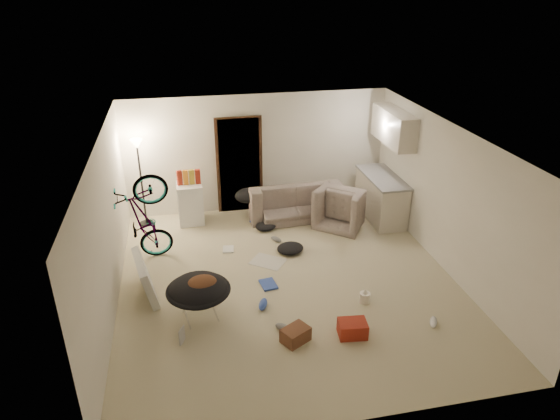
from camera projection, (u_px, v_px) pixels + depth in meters
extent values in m
cube|color=beige|center=(288.00, 281.00, 8.39)|extent=(5.50, 6.00, 0.02)
cube|color=white|center=(289.00, 137.00, 7.31)|extent=(5.50, 6.00, 0.02)
cube|color=white|center=(258.00, 153.00, 10.51)|extent=(5.50, 0.02, 2.50)
cube|color=white|center=(351.00, 338.00, 5.18)|extent=(5.50, 0.02, 2.50)
cube|color=white|center=(106.00, 230.00, 7.34)|extent=(0.02, 6.00, 2.50)
cube|color=white|center=(449.00, 199.00, 8.35)|extent=(0.02, 6.00, 2.50)
cube|color=black|center=(239.00, 165.00, 10.50)|extent=(0.85, 0.10, 2.04)
cube|color=#382013|center=(240.00, 166.00, 10.47)|extent=(0.97, 0.04, 2.10)
cylinder|color=black|center=(147.00, 223.00, 10.28)|extent=(0.28, 0.28, 0.03)
cylinder|color=black|center=(142.00, 186.00, 9.92)|extent=(0.04, 0.04, 1.70)
cone|color=#FFE0A5|center=(137.00, 144.00, 9.55)|extent=(0.24, 0.24, 0.18)
cube|color=beige|center=(381.00, 198.00, 10.41)|extent=(0.60, 1.50, 0.88)
cube|color=gray|center=(383.00, 177.00, 10.21)|extent=(0.64, 1.54, 0.04)
cube|color=beige|center=(394.00, 127.00, 9.78)|extent=(0.38, 1.40, 0.65)
imported|color=#3A423A|center=(293.00, 203.00, 10.55)|extent=(1.96, 0.84, 0.56)
imported|color=#3A423A|center=(344.00, 209.00, 10.21)|extent=(1.26, 1.24, 0.62)
imported|color=black|center=(147.00, 238.00, 8.80)|extent=(1.78, 0.89, 0.99)
imported|color=maroon|center=(180.00, 346.00, 6.91)|extent=(0.29, 0.27, 0.02)
cube|color=white|center=(190.00, 203.00, 10.19)|extent=(0.51, 0.51, 0.85)
cube|color=maroon|center=(180.00, 178.00, 9.91)|extent=(0.12, 0.10, 0.30)
cube|color=orange|center=(186.00, 177.00, 9.93)|extent=(0.11, 0.08, 0.30)
cube|color=gold|center=(192.00, 177.00, 9.95)|extent=(0.11, 0.09, 0.30)
cube|color=maroon|center=(198.00, 176.00, 9.97)|extent=(0.11, 0.08, 0.30)
cylinder|color=silver|center=(200.00, 305.00, 7.40)|extent=(0.63, 0.63, 0.44)
ellipsoid|color=black|center=(198.00, 290.00, 7.29)|extent=(0.88, 0.88, 0.37)
torus|color=black|center=(198.00, 290.00, 7.29)|extent=(0.95, 0.95, 0.07)
ellipsoid|color=#542F1C|center=(201.00, 284.00, 7.22)|extent=(0.58, 0.53, 0.22)
ellipsoid|color=black|center=(248.00, 195.00, 10.26)|extent=(0.64, 0.56, 0.28)
cube|color=silver|center=(145.00, 277.00, 7.89)|extent=(0.43, 1.01, 0.66)
cube|color=brown|center=(296.00, 335.00, 6.97)|extent=(0.46, 0.42, 0.21)
cube|color=maroon|center=(352.00, 329.00, 7.08)|extent=(0.43, 0.33, 0.23)
cylinder|color=white|center=(365.00, 298.00, 7.81)|extent=(0.17, 0.17, 0.17)
cone|color=white|center=(365.00, 291.00, 7.75)|extent=(0.09, 0.09, 0.07)
cube|color=beige|center=(268.00, 261.00, 8.94)|extent=(0.72, 0.70, 0.01)
cube|color=#2F49A9|center=(268.00, 284.00, 8.26)|extent=(0.29, 0.36, 0.03)
cube|color=silver|center=(228.00, 249.00, 9.32)|extent=(0.23, 0.28, 0.02)
ellipsoid|color=#2F49A9|center=(256.00, 221.00, 10.29)|extent=(0.26, 0.12, 0.09)
ellipsoid|color=slate|center=(276.00, 239.00, 9.60)|extent=(0.23, 0.26, 0.09)
ellipsoid|color=#2F49A9|center=(263.00, 304.00, 7.70)|extent=(0.22, 0.32, 0.11)
ellipsoid|color=slate|center=(284.00, 328.00, 7.19)|extent=(0.28, 0.27, 0.10)
ellipsoid|color=white|center=(433.00, 322.00, 7.32)|extent=(0.22, 0.28, 0.10)
ellipsoid|color=black|center=(290.00, 248.00, 9.21)|extent=(0.59, 0.53, 0.16)
ellipsoid|color=black|center=(266.00, 226.00, 10.06)|extent=(0.59, 0.58, 0.14)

